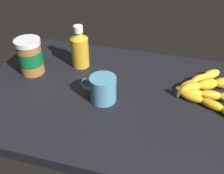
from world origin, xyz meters
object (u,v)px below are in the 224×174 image
(banana_bunch, at_px, (206,89))
(coffee_mug, at_px, (103,89))
(peanut_butter_jar, at_px, (30,56))
(honey_bottle, at_px, (80,49))

(banana_bunch, height_order, coffee_mug, coffee_mug)
(peanut_butter_jar, relative_size, honey_bottle, 0.81)
(banana_bunch, bearing_deg, coffee_mug, -159.41)
(honey_bottle, xyz_separation_m, coffee_mug, (0.14, -0.18, -0.03))
(banana_bunch, distance_m, coffee_mug, 0.34)
(honey_bottle, relative_size, coffee_mug, 1.36)
(banana_bunch, relative_size, honey_bottle, 1.67)
(honey_bottle, bearing_deg, peanut_butter_jar, -149.87)
(banana_bunch, xyz_separation_m, peanut_butter_jar, (-0.62, -0.03, 0.05))
(peanut_butter_jar, distance_m, honey_bottle, 0.18)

